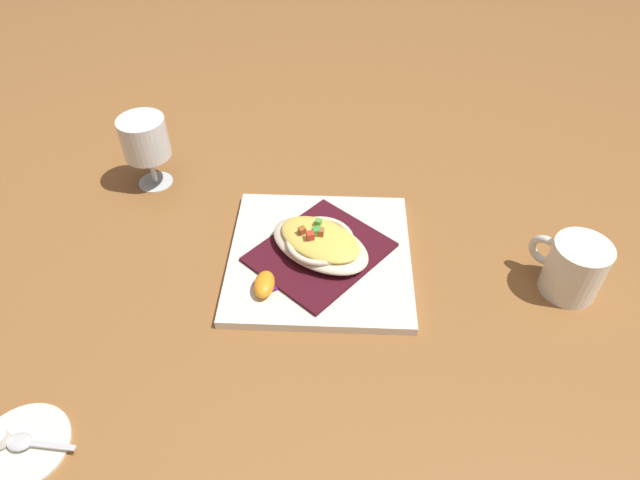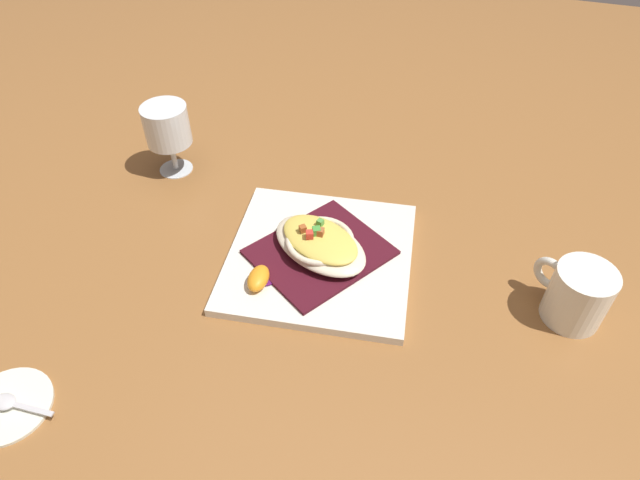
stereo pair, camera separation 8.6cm
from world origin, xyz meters
name	(u,v)px [view 1 (the left image)]	position (x,y,z in m)	size (l,w,h in m)	color
ground_plane	(320,260)	(0.00, 0.00, 0.00)	(2.60, 2.60, 0.00)	#935F31
square_plate	(320,257)	(0.00, 0.00, 0.01)	(0.29, 0.29, 0.01)	white
folded_napkin	(320,252)	(0.00, 0.00, 0.02)	(0.17, 0.20, 0.01)	#43101C
gratin_dish	(320,242)	(0.00, 0.00, 0.04)	(0.17, 0.20, 0.05)	beige
orange_garnish	(265,284)	(-0.09, 0.07, 0.02)	(0.07, 0.06, 0.02)	#55145B
coffee_mug	(573,268)	(0.00, -0.38, 0.04)	(0.09, 0.11, 0.09)	white
stemmed_glass	(145,141)	(0.15, 0.34, 0.09)	(0.08, 0.08, 0.14)	white
creamer_saucer	(22,445)	(-0.37, 0.31, 0.00)	(0.11, 0.11, 0.01)	white
spoon	(24,442)	(-0.37, 0.30, 0.01)	(0.03, 0.09, 0.01)	silver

